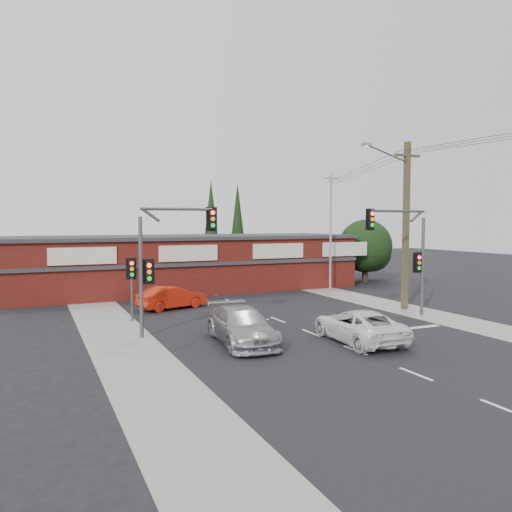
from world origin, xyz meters
name	(u,v)px	position (x,y,z in m)	size (l,w,h in m)	color
ground	(307,332)	(0.00, 0.00, 0.00)	(120.00, 120.00, 0.00)	black
road_strip	(263,314)	(0.00, 5.00, 0.01)	(14.00, 70.00, 0.01)	black
verge_left	(110,327)	(-8.50, 5.00, 0.01)	(3.00, 70.00, 0.02)	gray
verge_right	(383,304)	(8.50, 5.00, 0.01)	(3.00, 70.00, 0.02)	gray
stop_line	(386,331)	(3.50, -1.50, 0.01)	(6.50, 0.35, 0.01)	silver
white_suv	(358,326)	(1.02, -2.67, 0.71)	(2.35, 5.10, 1.42)	silver
silver_suv	(242,326)	(-3.77, -0.86, 0.77)	(2.17, 5.34, 1.55)	#9C9EA1
red_sedan	(172,297)	(-4.27, 8.89, 0.70)	(1.49, 4.27, 1.41)	#B81E0B
lane_dashes	(332,341)	(0.00, -2.13, 0.01)	(0.12, 33.33, 0.01)	silver
shop_building	(186,262)	(-0.99, 16.99, 2.13)	(27.30, 8.40, 4.22)	#45110D
tree_cluster	(364,249)	(14.69, 15.44, 2.90)	(5.90, 5.10, 5.50)	#2D2116
conifer_near	(211,220)	(3.50, 24.00, 5.48)	(1.80, 1.80, 9.25)	#2D2116
conifer_far	(238,220)	(7.00, 26.00, 5.48)	(1.80, 1.80, 9.25)	#2D2116
traffic_mast_left	(164,251)	(-6.43, 2.00, 3.93)	(3.77, 0.27, 5.97)	#47494C
traffic_mast_right	(407,246)	(6.86, 1.00, 3.95)	(3.96, 0.27, 5.97)	#47494C
pedestal_signal	(132,276)	(-7.20, 6.01, 2.41)	(0.55, 0.27, 3.38)	#47494C
utility_pole	(404,220)	(8.36, 2.99, 5.40)	(4.38, 0.59, 10.00)	#4A4629
steel_pole	(331,229)	(9.00, 12.00, 4.70)	(1.20, 0.16, 9.00)	gray
power_lines	(483,145)	(8.47, -2.47, 9.04)	(2.01, 29.00, 1.22)	black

